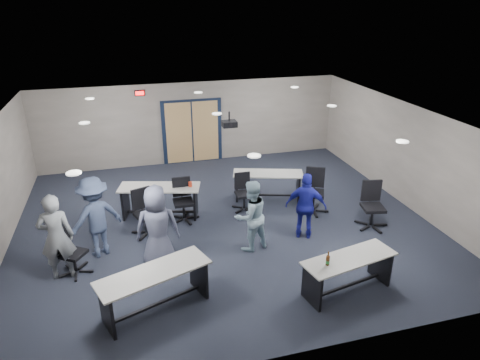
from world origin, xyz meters
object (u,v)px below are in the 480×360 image
object	(u,v)px
table_front_right	(348,268)
chair_back_b	(183,201)
chair_loose_left	(73,252)
person_gray	(56,237)
chair_loose_right	(373,206)
person_navy	(306,206)
table_back_left	(160,196)
chair_back_c	(244,193)
person_lightblue	(251,216)
person_back	(95,217)
table_back_right	(268,181)
table_front_left	(155,284)
chair_back_a	(146,213)
person_plaid	(157,228)
chair_back_d	(314,192)

from	to	relation	value
table_front_right	chair_back_b	distance (m)	4.49
chair_loose_left	person_gray	size ratio (longest dim) A/B	0.55
chair_loose_left	chair_loose_right	distance (m)	6.88
person_navy	table_front_right	bearing A→B (deg)	115.14
table_back_left	chair_loose_right	bearing A→B (deg)	-6.65
chair_back_b	chair_back_c	xyz separation A→B (m)	(1.63, 0.14, -0.05)
person_lightblue	person_back	world-z (taller)	person_back
table_back_right	person_lightblue	bearing A→B (deg)	-99.82
table_front_right	person_back	bearing A→B (deg)	138.98
table_front_left	chair_back_c	size ratio (longest dim) A/B	2.14
table_front_right	table_back_left	bearing A→B (deg)	116.16
table_front_right	chair_back_c	xyz separation A→B (m)	(-0.96, 3.80, -0.03)
chair_loose_right	person_navy	xyz separation A→B (m)	(-1.77, 0.02, 0.22)
table_front_left	person_gray	xyz separation A→B (m)	(-1.74, 1.52, 0.36)
chair_loose_right	chair_back_a	bearing A→B (deg)	179.90
chair_back_b	person_plaid	xyz separation A→B (m)	(-0.78, -1.87, 0.37)
table_front_right	table_back_right	distance (m)	4.29
chair_loose_left	chair_back_c	bearing A→B (deg)	-32.34
table_front_left	person_navy	bearing A→B (deg)	4.48
table_front_left	person_back	world-z (taller)	person_back
table_front_right	person_lightblue	size ratio (longest dim) A/B	1.19
person_plaid	chair_back_a	bearing A→B (deg)	-77.52
table_front_right	person_lightblue	bearing A→B (deg)	112.98
chair_back_d	person_lightblue	world-z (taller)	person_lightblue
person_lightblue	person_gray	bearing A→B (deg)	-17.50
person_back	table_front_left	bearing A→B (deg)	87.69
table_back_left	chair_loose_right	world-z (taller)	chair_loose_right
person_lightblue	person_navy	world-z (taller)	person_lightblue
chair_back_d	chair_loose_left	distance (m)	5.96
chair_loose_left	person_back	bearing A→B (deg)	-2.99
chair_back_a	chair_loose_left	size ratio (longest dim) A/B	1.11
chair_back_d	person_back	bearing A→B (deg)	-147.44
chair_back_d	chair_loose_left	world-z (taller)	chair_back_d
table_front_right	table_back_left	world-z (taller)	table_front_right
table_back_right	table_front_right	bearing A→B (deg)	-70.82
chair_back_a	person_back	distance (m)	1.28
person_lightblue	table_back_right	bearing A→B (deg)	-134.59
person_lightblue	chair_back_c	bearing A→B (deg)	-119.01
table_front_right	chair_loose_left	size ratio (longest dim) A/B	1.94
table_back_left	table_back_right	size ratio (longest dim) A/B	1.06
person_navy	person_back	world-z (taller)	person_back
person_gray	chair_back_a	bearing A→B (deg)	-145.55
table_front_left	chair_back_c	bearing A→B (deg)	31.88
person_gray	person_back	world-z (taller)	person_gray
table_back_left	table_front_right	bearing A→B (deg)	-37.28
person_navy	person_back	size ratio (longest dim) A/B	0.88
chair_back_a	person_plaid	distance (m)	1.45
table_front_right	person_plaid	distance (m)	3.84
table_back_left	chair_loose_left	bearing A→B (deg)	-118.52
chair_loose_right	person_back	world-z (taller)	person_back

